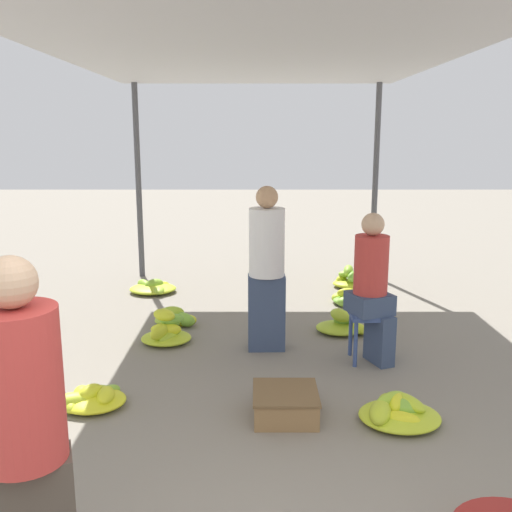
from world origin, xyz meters
name	(u,v)px	position (x,y,z in m)	size (l,w,h in m)	color
canopy_post_back_left	(137,183)	(-1.67, 6.51, 1.36)	(0.08, 0.08, 2.72)	#4C4C51
canopy_post_back_right	(374,182)	(1.67, 6.51, 1.36)	(0.08, 0.08, 2.72)	#4C4C51
canopy_tarp	(256,46)	(0.00, 3.41, 2.74)	(3.75, 6.61, 0.04)	#B2B2B7
vendor_foreground	(23,440)	(-0.94, 0.52, 0.82)	(0.43, 0.43, 1.57)	#4C4238
stool	(367,322)	(1.00, 3.32, 0.36)	(0.34, 0.34, 0.46)	#384C84
vendor_seated	(371,285)	(1.02, 3.31, 0.71)	(0.44, 0.44, 1.36)	#384766
banana_pile_left_0	(88,398)	(-1.27, 2.42, 0.06)	(0.56, 0.47, 0.17)	yellow
banana_pile_left_1	(175,318)	(-0.87, 4.32, 0.08)	(0.49, 0.39, 0.20)	yellow
banana_pile_left_2	(165,332)	(-0.90, 3.77, 0.11)	(0.49, 0.47, 0.34)	#CAD528
banana_pile_left_3	(152,288)	(-1.36, 5.64, 0.06)	(0.60, 0.57, 0.17)	#8CBC33
banana_pile_right_0	(395,411)	(1.00, 2.20, 0.07)	(0.58, 0.60, 0.18)	#B9CE2B
banana_pile_right_1	(347,279)	(1.24, 5.91, 0.10)	(0.44, 0.51, 0.30)	#87BA34
banana_pile_right_2	(347,298)	(1.11, 5.08, 0.08)	(0.48, 0.43, 0.21)	#7DB636
banana_pile_right_3	(342,325)	(0.90, 4.08, 0.08)	(0.56, 0.44, 0.25)	#84B935
crate_near	(284,404)	(0.20, 2.26, 0.10)	(0.47, 0.47, 0.20)	olive
shopper_walking_mid	(265,267)	(0.09, 3.61, 0.81)	(0.35, 0.34, 1.57)	#384766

